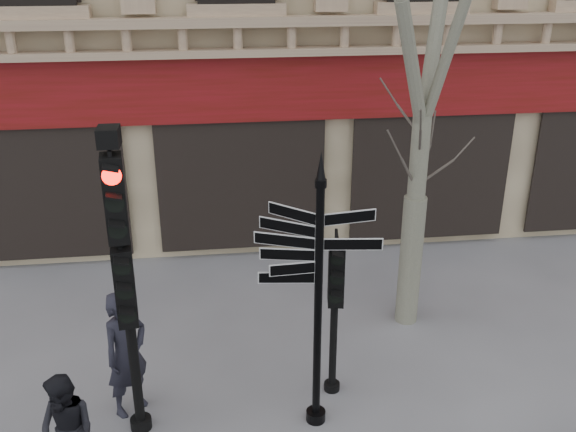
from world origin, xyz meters
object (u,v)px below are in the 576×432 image
(traffic_signal_main, at_px, (122,253))
(traffic_signal_secondary, at_px, (335,289))
(pedestrian_a, at_px, (126,354))
(fingerpost, at_px, (319,251))

(traffic_signal_main, xyz_separation_m, traffic_signal_secondary, (2.77, 0.48, -0.98))
(traffic_signal_main, relative_size, pedestrian_a, 2.28)
(traffic_signal_secondary, bearing_deg, traffic_signal_main, -161.65)
(fingerpost, height_order, traffic_signal_secondary, fingerpost)
(traffic_signal_secondary, bearing_deg, fingerpost, -110.53)
(traffic_signal_secondary, relative_size, pedestrian_a, 1.31)
(fingerpost, bearing_deg, traffic_signal_main, -166.78)
(traffic_signal_main, distance_m, traffic_signal_secondary, 2.97)
(fingerpost, height_order, pedestrian_a, fingerpost)
(traffic_signal_main, xyz_separation_m, pedestrian_a, (-0.16, 0.42, -1.76))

